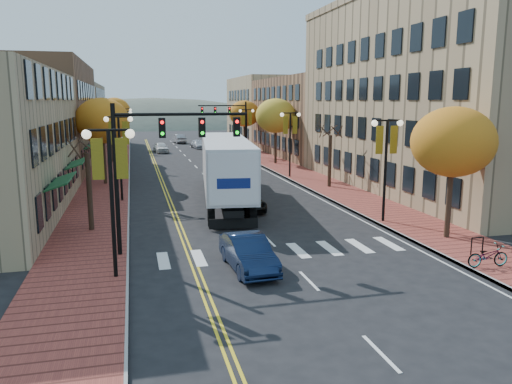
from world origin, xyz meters
TOP-DOWN VIEW (x-y plane):
  - ground at (0.00, 0.00)m, footprint 200.00×200.00m
  - sidewalk_left at (-9.00, 32.50)m, footprint 4.00×85.00m
  - sidewalk_right at (9.00, 32.50)m, footprint 4.00×85.00m
  - building_left_mid at (-17.00, 36.00)m, footprint 12.00×24.00m
  - building_left_far at (-17.00, 61.00)m, footprint 12.00×26.00m
  - building_right_near at (18.50, 16.00)m, footprint 15.00×28.00m
  - building_right_mid at (18.50, 42.00)m, footprint 15.00×24.00m
  - building_right_far at (18.50, 64.00)m, footprint 15.00×20.00m
  - tree_left_a at (-9.00, 8.00)m, footprint 0.28×0.28m
  - tree_left_b at (-9.00, 24.00)m, footprint 4.48×4.48m
  - tree_left_c at (-9.00, 40.00)m, footprint 4.16×4.16m
  - tree_left_d at (-9.00, 58.00)m, footprint 4.61×4.61m
  - tree_right_a at (9.00, 2.00)m, footprint 4.16×4.16m
  - tree_right_b at (9.00, 18.00)m, footprint 0.28×0.28m
  - tree_right_c at (9.00, 34.00)m, footprint 4.48×4.48m
  - tree_right_d at (9.00, 50.00)m, footprint 4.35×4.35m
  - lamp_left_a at (-7.50, 0.00)m, footprint 1.96×0.36m
  - lamp_left_b at (-7.50, 16.00)m, footprint 1.96×0.36m
  - lamp_left_c at (-7.50, 34.00)m, footprint 1.96×0.36m
  - lamp_left_d at (-7.50, 52.00)m, footprint 1.96×0.36m
  - lamp_right_a at (7.50, 6.00)m, footprint 1.96×0.36m
  - lamp_right_b at (7.50, 24.00)m, footprint 1.96×0.36m
  - lamp_right_c at (7.50, 42.00)m, footprint 1.96×0.36m
  - traffic_mast_near at (-5.48, 3.00)m, footprint 6.10×0.35m
  - traffic_mast_far at (5.48, 42.00)m, footprint 6.10×0.34m
  - semi_truck at (-0.32, 14.86)m, footprint 5.13×18.37m
  - navy_sedan at (-2.04, -0.05)m, footprint 1.81×4.54m
  - black_suv at (0.50, 11.33)m, footprint 1.96×4.25m
  - car_far_white at (-2.82, 50.32)m, footprint 2.13×4.35m
  - car_far_silver at (3.05, 55.33)m, footprint 2.27×4.41m
  - car_far_oncoming at (1.12, 65.64)m, footprint 2.13×4.71m
  - bicycle at (7.80, -2.59)m, footprint 1.88×0.75m

SIDE VIEW (x-z plane):
  - ground at x=0.00m, z-range 0.00..0.00m
  - sidewalk_left at x=-9.00m, z-range 0.00..0.15m
  - sidewalk_right at x=9.00m, z-range 0.00..0.15m
  - black_suv at x=0.50m, z-range 0.00..1.18m
  - car_far_silver at x=3.05m, z-range 0.00..1.22m
  - bicycle at x=7.80m, z-range 0.15..1.12m
  - car_far_white at x=-2.82m, z-range 0.00..1.43m
  - navy_sedan at x=-2.04m, z-range 0.00..1.47m
  - car_far_oncoming at x=1.12m, z-range 0.00..1.50m
  - tree_left_a at x=-9.00m, z-range 0.15..4.35m
  - tree_right_b at x=9.00m, z-range 0.15..4.35m
  - semi_truck at x=-0.32m, z-range 0.38..4.92m
  - lamp_left_a at x=-7.50m, z-range 1.27..7.32m
  - lamp_left_b at x=-7.50m, z-range 1.27..7.32m
  - lamp_left_c at x=-7.50m, z-range 1.27..7.32m
  - lamp_left_d at x=-7.50m, z-range 1.27..7.32m
  - lamp_right_a at x=7.50m, z-range 1.27..7.32m
  - lamp_right_b at x=7.50m, z-range 1.27..7.32m
  - lamp_right_c at x=7.50m, z-range 1.27..7.32m
  - building_left_far at x=-17.00m, z-range 0.00..9.50m
  - traffic_mast_near at x=-5.48m, z-range 1.42..8.42m
  - traffic_mast_far at x=5.48m, z-range 1.42..8.42m
  - building_right_mid at x=18.50m, z-range 0.00..10.00m
  - tree_left_c at x=-9.00m, z-range 1.71..8.40m
  - tree_right_a at x=9.00m, z-range 1.71..8.40m
  - tree_right_d at x=9.00m, z-range 1.79..8.79m
  - tree_left_b at x=-9.00m, z-range 1.84..9.05m
  - tree_right_c at x=9.00m, z-range 1.84..9.05m
  - building_left_mid at x=-17.00m, z-range 0.00..11.00m
  - building_right_far at x=18.50m, z-range 0.00..11.00m
  - tree_left_d at x=-9.00m, z-range 1.89..9.31m
  - building_right_near at x=18.50m, z-range 0.00..15.00m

